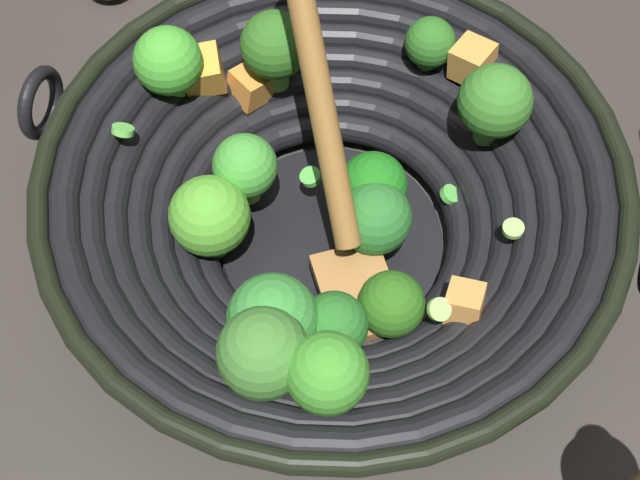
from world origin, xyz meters
name	(u,v)px	position (x,y,z in m)	size (l,w,h in m)	color
ground_plane	(331,245)	(0.00, 0.00, 0.00)	(4.00, 4.00, 0.00)	#332D28
wok	(330,201)	(0.00, 0.00, 0.06)	(0.41, 0.44, 0.24)	black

